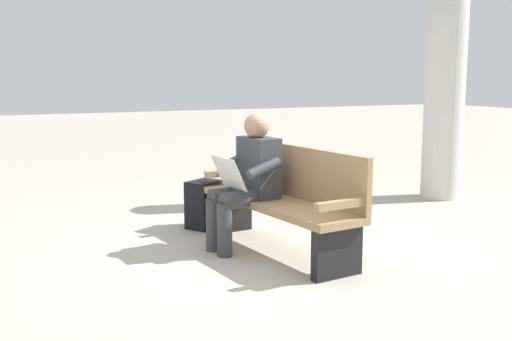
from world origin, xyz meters
name	(u,v)px	position (x,y,z in m)	size (l,w,h in m)	color
ground_plane	(277,251)	(0.00, 0.00, 0.00)	(40.00, 40.00, 0.00)	#A89E8E
bench_near	(284,198)	(0.01, -0.07, 0.46)	(1.84, 0.68, 0.90)	#9E7A51
person_seated	(248,177)	(0.20, 0.19, 0.63)	(0.60, 0.60, 1.18)	#33383D
backpack	(204,205)	(1.05, 0.27, 0.23)	(0.39, 0.40, 0.47)	black
support_pillar	(446,61)	(1.21, -2.90, 1.66)	(0.48, 0.48, 3.33)	beige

